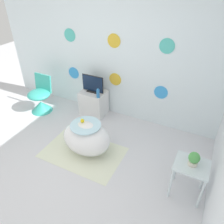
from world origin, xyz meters
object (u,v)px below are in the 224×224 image
at_px(vase, 98,94).
at_px(potted_plant_left, 194,159).
at_px(chair, 40,100).
at_px(tv, 93,85).
at_px(bathtub, 87,138).

bearing_deg(vase, potted_plant_left, -27.18).
distance_m(chair, potted_plant_left, 3.24).
bearing_deg(tv, potted_plant_left, -28.23).
distance_m(chair, tv, 1.20).
height_order(chair, tv, tv).
height_order(vase, potted_plant_left, potted_plant_left).
bearing_deg(bathtub, chair, 157.76).
bearing_deg(potted_plant_left, tv, 151.77).
relative_size(vase, potted_plant_left, 0.94).
relative_size(chair, potted_plant_left, 3.97).
distance_m(tv, vase, 0.26).
bearing_deg(bathtub, vase, 107.00).
bearing_deg(chair, vase, 10.87).
height_order(bathtub, chair, chair).
relative_size(bathtub, potted_plant_left, 4.17).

